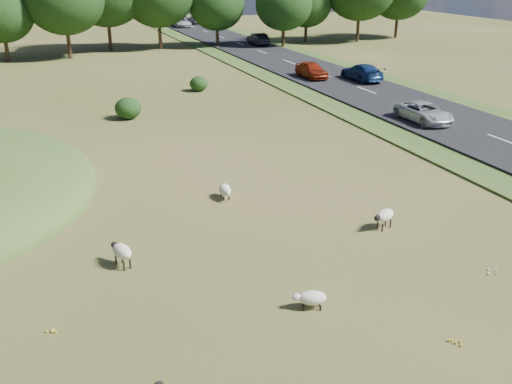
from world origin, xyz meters
TOP-DOWN VIEW (x-y plane):
  - ground at (0.00, 20.00)m, footprint 160.00×160.00m
  - road at (20.00, 30.00)m, footprint 8.00×150.00m
  - shrubs at (-3.14, 27.41)m, footprint 20.41×9.74m
  - sheep_0 at (6.40, 0.52)m, footprint 1.24×0.84m
  - sheep_3 at (-4.34, 1.29)m, footprint 0.86×1.29m
  - sheep_4 at (1.24, 6.08)m, footprint 0.60×1.22m
  - sheep_5 at (0.88, -3.74)m, footprint 1.16×0.77m
  - car_1 at (21.90, 84.71)m, footprint 2.00×4.91m
  - car_2 at (21.90, 28.02)m, footprint 2.09×5.14m
  - car_3 at (18.10, 13.63)m, footprint 2.16×4.68m
  - car_4 at (21.90, 54.16)m, footprint 1.61×4.60m
  - car_5 at (18.10, 79.85)m, footprint 2.42×5.26m
  - car_7 at (18.10, 30.79)m, footprint 1.77×4.39m

SIDE VIEW (x-z plane):
  - ground at x=0.00m, z-range 0.00..0.00m
  - road at x=20.00m, z-range 0.00..0.25m
  - sheep_5 at x=0.88m, z-range 0.08..0.73m
  - sheep_4 at x=1.24m, z-range 0.09..0.79m
  - sheep_0 at x=6.40m, z-range 0.17..1.03m
  - sheep_3 at x=-4.34m, z-range 0.18..1.07m
  - shrubs at x=-3.14m, z-range -0.03..1.49m
  - car_3 at x=18.10m, z-range 0.25..1.55m
  - car_1 at x=21.90m, z-range 0.25..1.67m
  - car_5 at x=18.10m, z-range 0.25..1.71m
  - car_2 at x=21.90m, z-range 0.25..1.74m
  - car_7 at x=18.10m, z-range 0.25..1.75m
  - car_4 at x=21.90m, z-range 0.25..1.77m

